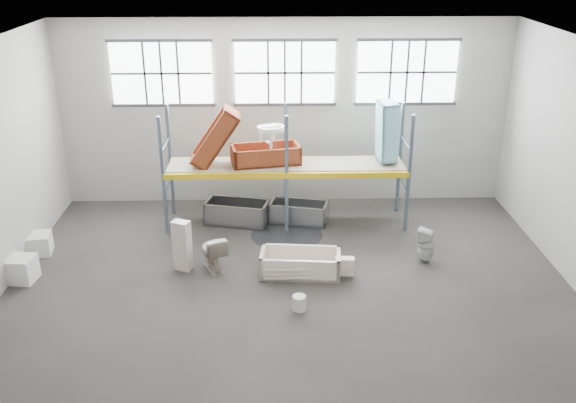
{
  "coord_description": "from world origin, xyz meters",
  "views": [
    {
      "loc": [
        -0.32,
        -11.55,
        6.89
      ],
      "look_at": [
        0.0,
        1.5,
        1.4
      ],
      "focal_mm": 39.49,
      "sensor_mm": 36.0,
      "label": 1
    }
  ],
  "objects_px": {
    "bathtub_beige": "(300,263)",
    "steel_tub_left": "(237,212)",
    "toilet_white": "(426,245)",
    "carton_near": "(20,269)",
    "rust_tub_flat": "(266,155)",
    "blue_tub_upright": "(387,131)",
    "steel_tub_right": "(299,212)",
    "toilet_beige": "(213,252)",
    "bucket": "(299,303)",
    "cistern_tall": "(182,246)"
  },
  "relations": [
    {
      "from": "bathtub_beige",
      "to": "toilet_beige",
      "type": "bearing_deg",
      "value": 177.74
    },
    {
      "from": "rust_tub_flat",
      "to": "bucket",
      "type": "bearing_deg",
      "value": -81.05
    },
    {
      "from": "bathtub_beige",
      "to": "steel_tub_left",
      "type": "distance_m",
      "value": 3.13
    },
    {
      "from": "toilet_beige",
      "to": "steel_tub_left",
      "type": "distance_m",
      "value": 2.51
    },
    {
      "from": "bathtub_beige",
      "to": "bucket",
      "type": "bearing_deg",
      "value": -87.84
    },
    {
      "from": "cistern_tall",
      "to": "toilet_white",
      "type": "xyz_separation_m",
      "value": [
        5.47,
        0.21,
        -0.17
      ]
    },
    {
      "from": "steel_tub_left",
      "to": "toilet_white",
      "type": "bearing_deg",
      "value": -27.14
    },
    {
      "from": "steel_tub_right",
      "to": "bathtub_beige",
      "type": "bearing_deg",
      "value": -91.54
    },
    {
      "from": "rust_tub_flat",
      "to": "carton_near",
      "type": "bearing_deg",
      "value": -150.56
    },
    {
      "from": "carton_near",
      "to": "steel_tub_left",
      "type": "bearing_deg",
      "value": 32.47
    },
    {
      "from": "bathtub_beige",
      "to": "toilet_beige",
      "type": "xyz_separation_m",
      "value": [
        -1.94,
        0.26,
        0.16
      ]
    },
    {
      "from": "toilet_beige",
      "to": "bathtub_beige",
      "type": "bearing_deg",
      "value": 147.98
    },
    {
      "from": "bathtub_beige",
      "to": "bucket",
      "type": "distance_m",
      "value": 1.48
    },
    {
      "from": "toilet_beige",
      "to": "toilet_white",
      "type": "distance_m",
      "value": 4.81
    },
    {
      "from": "rust_tub_flat",
      "to": "bucket",
      "type": "height_order",
      "value": "rust_tub_flat"
    },
    {
      "from": "blue_tub_upright",
      "to": "carton_near",
      "type": "bearing_deg",
      "value": -160.07
    },
    {
      "from": "bucket",
      "to": "rust_tub_flat",
      "type": "bearing_deg",
      "value": 98.95
    },
    {
      "from": "steel_tub_right",
      "to": "blue_tub_upright",
      "type": "relative_size",
      "value": 0.98
    },
    {
      "from": "bathtub_beige",
      "to": "steel_tub_left",
      "type": "xyz_separation_m",
      "value": [
        -1.52,
        2.73,
        0.04
      ]
    },
    {
      "from": "steel_tub_left",
      "to": "blue_tub_upright",
      "type": "relative_size",
      "value": 1.07
    },
    {
      "from": "steel_tub_left",
      "to": "rust_tub_flat",
      "type": "height_order",
      "value": "rust_tub_flat"
    },
    {
      "from": "bathtub_beige",
      "to": "steel_tub_left",
      "type": "relative_size",
      "value": 1.1
    },
    {
      "from": "toilet_beige",
      "to": "rust_tub_flat",
      "type": "height_order",
      "value": "rust_tub_flat"
    },
    {
      "from": "steel_tub_left",
      "to": "rust_tub_flat",
      "type": "bearing_deg",
      "value": 7.48
    },
    {
      "from": "toilet_beige",
      "to": "steel_tub_left",
      "type": "relative_size",
      "value": 0.53
    },
    {
      "from": "rust_tub_flat",
      "to": "carton_near",
      "type": "relative_size",
      "value": 2.65
    },
    {
      "from": "blue_tub_upright",
      "to": "carton_near",
      "type": "height_order",
      "value": "blue_tub_upright"
    },
    {
      "from": "steel_tub_left",
      "to": "bathtub_beige",
      "type": "bearing_deg",
      "value": -60.92
    },
    {
      "from": "bathtub_beige",
      "to": "bucket",
      "type": "xyz_separation_m",
      "value": [
        -0.09,
        -1.48,
        -0.1
      ]
    },
    {
      "from": "toilet_white",
      "to": "rust_tub_flat",
      "type": "distance_m",
      "value": 4.55
    },
    {
      "from": "bathtub_beige",
      "to": "toilet_white",
      "type": "xyz_separation_m",
      "value": [
        2.87,
        0.48,
        0.15
      ]
    },
    {
      "from": "carton_near",
      "to": "toilet_white",
      "type": "bearing_deg",
      "value": 4.08
    },
    {
      "from": "rust_tub_flat",
      "to": "blue_tub_upright",
      "type": "xyz_separation_m",
      "value": [
        3.03,
        0.03,
        0.57
      ]
    },
    {
      "from": "bathtub_beige",
      "to": "blue_tub_upright",
      "type": "distance_m",
      "value": 4.23
    },
    {
      "from": "bathtub_beige",
      "to": "rust_tub_flat",
      "type": "xyz_separation_m",
      "value": [
        -0.77,
        2.83,
        1.56
      ]
    },
    {
      "from": "steel_tub_right",
      "to": "blue_tub_upright",
      "type": "xyz_separation_m",
      "value": [
        2.19,
        0.11,
        2.13
      ]
    },
    {
      "from": "cistern_tall",
      "to": "blue_tub_upright",
      "type": "xyz_separation_m",
      "value": [
        4.87,
        2.59,
        1.81
      ]
    },
    {
      "from": "toilet_white",
      "to": "steel_tub_left",
      "type": "bearing_deg",
      "value": -92.54
    },
    {
      "from": "blue_tub_upright",
      "to": "cistern_tall",
      "type": "bearing_deg",
      "value": -151.97
    },
    {
      "from": "rust_tub_flat",
      "to": "carton_near",
      "type": "height_order",
      "value": "rust_tub_flat"
    },
    {
      "from": "toilet_white",
      "to": "carton_near",
      "type": "bearing_deg",
      "value": -61.32
    },
    {
      "from": "blue_tub_upright",
      "to": "steel_tub_right",
      "type": "bearing_deg",
      "value": -177.16
    },
    {
      "from": "steel_tub_right",
      "to": "steel_tub_left",
      "type": "bearing_deg",
      "value": -179.2
    },
    {
      "from": "rust_tub_flat",
      "to": "blue_tub_upright",
      "type": "bearing_deg",
      "value": 0.6
    },
    {
      "from": "bathtub_beige",
      "to": "steel_tub_left",
      "type": "height_order",
      "value": "steel_tub_left"
    },
    {
      "from": "toilet_white",
      "to": "toilet_beige",
      "type": "bearing_deg",
      "value": -62.82
    },
    {
      "from": "bucket",
      "to": "bathtub_beige",
      "type": "bearing_deg",
      "value": 86.65
    },
    {
      "from": "cistern_tall",
      "to": "steel_tub_left",
      "type": "relative_size",
      "value": 0.73
    },
    {
      "from": "cistern_tall",
      "to": "bucket",
      "type": "relative_size",
      "value": 3.71
    },
    {
      "from": "cistern_tall",
      "to": "bathtub_beige",
      "type": "bearing_deg",
      "value": 17.06
    }
  ]
}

